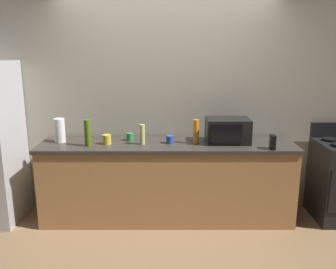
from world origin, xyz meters
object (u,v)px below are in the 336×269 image
object	(u,v)px
bottle_olive_oil	(88,133)
paper_towel_roll	(61,130)
microwave	(228,130)
bottle_vinegar	(143,134)
mug_yellow	(108,139)
mug_blue	(171,139)
cordless_phone	(274,142)
bottle_dish_soap	(197,132)
mug_green	(131,137)

from	to	relation	value
bottle_olive_oil	paper_towel_roll	bearing A→B (deg)	155.50
microwave	bottle_vinegar	size ratio (longest dim) A/B	2.16
bottle_vinegar	mug_yellow	xyz separation A→B (m)	(-0.39, 0.01, -0.06)
paper_towel_roll	bottle_vinegar	size ratio (longest dim) A/B	1.22
microwave	mug_blue	distance (m)	0.65
cordless_phone	mug_blue	xyz separation A→B (m)	(-1.07, 0.23, -0.03)
bottle_dish_soap	bottle_vinegar	distance (m)	0.59
cordless_phone	bottle_dish_soap	bearing A→B (deg)	169.69
paper_towel_roll	cordless_phone	distance (m)	2.32
microwave	mug_green	xyz separation A→B (m)	(-1.10, 0.07, -0.09)
bottle_dish_soap	mug_green	world-z (taller)	bottle_dish_soap
paper_towel_roll	bottle_vinegar	distance (m)	0.93
mug_green	cordless_phone	bearing A→B (deg)	-13.05
bottle_dish_soap	mug_blue	xyz separation A→B (m)	(-0.29, 0.01, -0.09)
bottle_vinegar	microwave	bearing A→B (deg)	5.56
paper_towel_roll	bottle_olive_oil	distance (m)	0.38
bottle_olive_oil	mug_green	xyz separation A→B (m)	(0.43, 0.23, -0.10)
paper_towel_roll	microwave	bearing A→B (deg)	-0.07
mug_yellow	bottle_vinegar	bearing A→B (deg)	-1.35
bottle_vinegar	paper_towel_roll	bearing A→B (deg)	174.20
cordless_phone	bottle_olive_oil	bearing A→B (deg)	-178.21
bottle_olive_oil	mug_green	bearing A→B (deg)	28.32
bottle_vinegar	mug_green	bearing A→B (deg)	133.01
mug_yellow	paper_towel_roll	bearing A→B (deg)	171.00
microwave	bottle_olive_oil	xyz separation A→B (m)	(-1.53, -0.16, 0.01)
cordless_phone	mug_green	xyz separation A→B (m)	(-1.53, 0.36, -0.03)
microwave	bottle_vinegar	xyz separation A→B (m)	(-0.95, -0.09, -0.02)
paper_towel_roll	mug_yellow	size ratio (longest dim) A/B	2.54
mug_green	bottle_vinegar	bearing A→B (deg)	-46.99
paper_towel_roll	mug_blue	distance (m)	1.24
cordless_phone	mug_green	world-z (taller)	cordless_phone
bottle_olive_oil	bottle_dish_soap	xyz separation A→B (m)	(1.17, 0.10, -0.01)
mug_green	paper_towel_roll	bearing A→B (deg)	-174.65
cordless_phone	mug_blue	size ratio (longest dim) A/B	1.73
bottle_dish_soap	mug_green	xyz separation A→B (m)	(-0.75, 0.13, -0.09)
paper_towel_roll	bottle_vinegar	bearing A→B (deg)	-5.80
microwave	mug_green	size ratio (longest dim) A/B	5.51
microwave	mug_green	bearing A→B (deg)	176.13
microwave	mug_blue	xyz separation A→B (m)	(-0.65, -0.05, -0.09)
mug_blue	bottle_olive_oil	bearing A→B (deg)	-172.99
cordless_phone	bottle_dish_soap	distance (m)	0.82
bottle_vinegar	cordless_phone	bearing A→B (deg)	-7.79
paper_towel_roll	bottle_olive_oil	bearing A→B (deg)	-24.50
mug_blue	microwave	bearing A→B (deg)	4.15
bottle_olive_oil	bottle_vinegar	world-z (taller)	bottle_olive_oil
bottle_vinegar	mug_blue	distance (m)	0.31
bottle_dish_soap	mug_green	bearing A→B (deg)	169.86
cordless_phone	mug_blue	distance (m)	1.10
bottle_dish_soap	mug_yellow	world-z (taller)	bottle_dish_soap
bottle_olive_oil	bottle_vinegar	distance (m)	0.59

